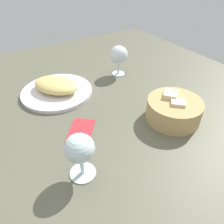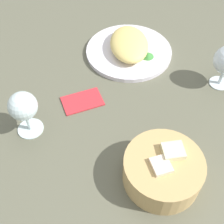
{
  "view_description": "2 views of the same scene",
  "coord_description": "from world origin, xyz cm",
  "px_view_note": "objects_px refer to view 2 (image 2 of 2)",
  "views": [
    {
      "loc": [
        55.15,
        -28.42,
        44.68
      ],
      "look_at": [
        10.55,
        -0.5,
        4.16
      ],
      "focal_mm": 33.65,
      "sensor_mm": 36.0,
      "label": 1
    },
    {
      "loc": [
        52.96,
        23.66,
        62.77
      ],
      "look_at": [
        10.77,
        -0.44,
        3.6
      ],
      "focal_mm": 48.09,
      "sensor_mm": 36.0,
      "label": 2
    }
  ],
  "objects_px": {
    "wine_glass_near": "(23,108)",
    "bread_basket": "(163,170)",
    "folded_napkin": "(82,101)",
    "plate": "(129,51)"
  },
  "relations": [
    {
      "from": "wine_glass_near",
      "to": "bread_basket",
      "type": "bearing_deg",
      "value": 96.59
    },
    {
      "from": "bread_basket",
      "to": "folded_napkin",
      "type": "distance_m",
      "value": 0.31
    },
    {
      "from": "bread_basket",
      "to": "folded_napkin",
      "type": "height_order",
      "value": "bread_basket"
    },
    {
      "from": "plate",
      "to": "wine_glass_near",
      "type": "xyz_separation_m",
      "value": [
        0.4,
        -0.08,
        0.08
      ]
    },
    {
      "from": "plate",
      "to": "wine_glass_near",
      "type": "relative_size",
      "value": 2.15
    },
    {
      "from": "plate",
      "to": "folded_napkin",
      "type": "xyz_separation_m",
      "value": [
        0.25,
        -0.01,
        -0.0
      ]
    },
    {
      "from": "bread_basket",
      "to": "wine_glass_near",
      "type": "bearing_deg",
      "value": -83.41
    },
    {
      "from": "bread_basket",
      "to": "wine_glass_near",
      "type": "relative_size",
      "value": 1.39
    },
    {
      "from": "plate",
      "to": "bread_basket",
      "type": "height_order",
      "value": "bread_basket"
    },
    {
      "from": "folded_napkin",
      "to": "bread_basket",
      "type": "bearing_deg",
      "value": -71.15
    }
  ]
}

